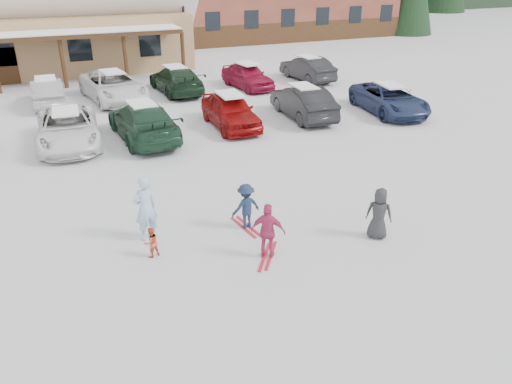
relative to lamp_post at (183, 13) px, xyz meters
name	(u,v)px	position (x,y,z in m)	size (l,w,h in m)	color
ground	(260,241)	(-4.84, -24.74, -3.55)	(160.00, 160.00, 0.00)	silver
lamp_post	(183,13)	(0.00, 0.00, 0.00)	(0.50, 0.25, 6.30)	black
adult_skier	(145,208)	(-7.61, -23.38, -2.63)	(0.68, 0.44, 1.86)	#A4C6E4
toddler_red	(151,242)	(-7.71, -24.34, -3.14)	(0.40, 0.32, 0.83)	#CB4C33
child_navy	(246,206)	(-4.90, -23.86, -2.88)	(0.87, 0.50, 1.35)	#18263F
skis_child_navy	(246,227)	(-4.90, -23.86, -3.54)	(0.20, 1.40, 0.03)	red
child_magenta	(268,231)	(-4.96, -25.52, -2.80)	(0.88, 0.37, 1.51)	#C13165
skis_child_magenta	(268,256)	(-4.96, -25.52, -3.54)	(0.20, 1.40, 0.03)	red
bystander_dark	(379,214)	(-1.77, -25.76, -2.82)	(0.71, 0.46, 1.46)	#2A2A2D
parked_car_2	(68,128)	(-9.01, -14.56, -2.83)	(2.40, 5.20, 1.45)	white
parked_car_3	(143,121)	(-6.02, -15.00, -2.78)	(2.16, 5.31, 1.54)	#1D3F2B
parked_car_4	(230,111)	(-2.06, -14.84, -2.80)	(1.79, 4.45, 1.52)	maroon
parked_car_5	(303,102)	(1.65, -14.81, -2.79)	(1.62, 4.64, 1.53)	black
parked_car_6	(389,99)	(5.98, -15.71, -2.86)	(2.31, 5.00, 1.39)	navy
parked_car_9	(47,92)	(-9.55, -7.71, -2.85)	(1.49, 4.27, 1.41)	#98999D
parked_car_10	(113,86)	(-6.24, -8.04, -2.78)	(2.58, 5.60, 1.56)	white
parked_car_11	(176,80)	(-2.70, -7.62, -2.82)	(2.06, 5.07, 1.47)	#19311F
parked_car_12	(247,76)	(1.46, -8.15, -2.83)	(1.70, 4.24, 1.44)	#A11438
parked_car_13	(307,68)	(5.69, -7.70, -2.82)	(1.55, 4.45, 1.47)	black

